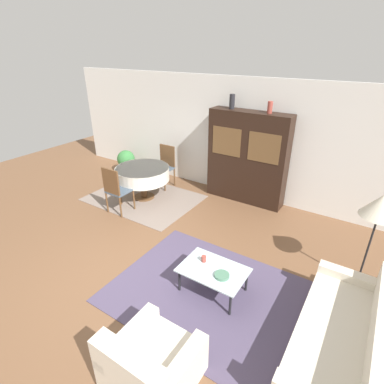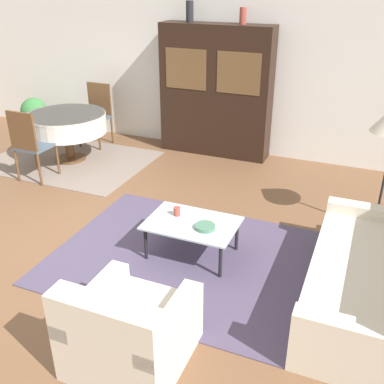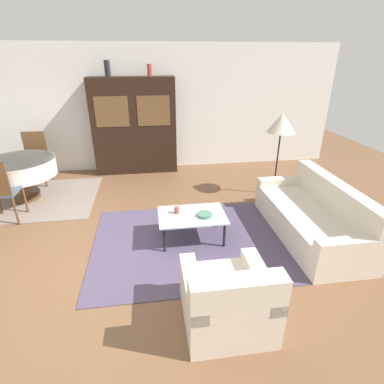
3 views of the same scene
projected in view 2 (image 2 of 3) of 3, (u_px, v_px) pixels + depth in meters
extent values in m
plane|color=brown|center=(76.00, 249.00, 4.92)|extent=(14.00, 14.00, 0.00)
cube|color=white|center=(200.00, 66.00, 7.33)|extent=(10.00, 0.06, 2.70)
cube|color=#4C425B|center=(189.00, 258.00, 4.76)|extent=(2.81, 2.16, 0.01)
cube|color=gray|center=(70.00, 160.00, 7.24)|extent=(2.49, 1.83, 0.01)
cube|color=beige|center=(361.00, 285.00, 4.03)|extent=(0.90, 2.05, 0.42)
cube|color=beige|center=(357.00, 332.00, 3.13)|extent=(0.90, 0.16, 0.12)
cube|color=beige|center=(372.00, 212.00, 4.69)|extent=(0.90, 0.16, 0.12)
cube|color=beige|center=(133.00, 336.00, 3.46)|extent=(0.83, 0.85, 0.41)
cube|color=beige|center=(105.00, 325.00, 3.02)|extent=(0.83, 0.20, 0.38)
cube|color=beige|center=(92.00, 298.00, 3.46)|extent=(0.16, 0.85, 0.12)
cube|color=beige|center=(171.00, 322.00, 3.23)|extent=(0.16, 0.85, 0.12)
cylinder|color=black|center=(146.00, 243.00, 4.67)|extent=(0.04, 0.04, 0.37)
cylinder|color=black|center=(220.00, 261.00, 4.39)|extent=(0.04, 0.04, 0.37)
cylinder|color=black|center=(168.00, 220.00, 5.11)|extent=(0.04, 0.04, 0.37)
cylinder|color=black|center=(237.00, 235.00, 4.82)|extent=(0.04, 0.04, 0.37)
cube|color=silver|center=(192.00, 223.00, 4.66)|extent=(0.94, 0.65, 0.02)
cube|color=black|center=(216.00, 92.00, 7.14)|extent=(1.78, 0.40, 2.05)
cube|color=brown|center=(186.00, 69.00, 6.96)|extent=(0.68, 0.01, 0.61)
cube|color=brown|center=(239.00, 73.00, 6.66)|extent=(0.68, 0.01, 0.61)
cylinder|color=brown|center=(71.00, 158.00, 7.26)|extent=(0.48, 0.48, 0.03)
cylinder|color=brown|center=(69.00, 146.00, 7.17)|extent=(0.14, 0.14, 0.46)
cylinder|color=silver|center=(66.00, 123.00, 7.00)|extent=(1.23, 1.23, 0.30)
cylinder|color=silver|center=(65.00, 115.00, 6.94)|extent=(1.24, 1.24, 0.03)
cylinder|color=brown|center=(36.00, 156.00, 6.78)|extent=(0.04, 0.04, 0.46)
cylinder|color=brown|center=(58.00, 160.00, 6.64)|extent=(0.04, 0.04, 0.46)
cylinder|color=brown|center=(17.00, 165.00, 6.44)|extent=(0.04, 0.04, 0.46)
cylinder|color=brown|center=(40.00, 170.00, 6.30)|extent=(0.04, 0.04, 0.46)
cube|color=#475666|center=(35.00, 146.00, 6.43)|extent=(0.44, 0.44, 0.04)
cube|color=brown|center=(22.00, 131.00, 6.14)|extent=(0.44, 0.04, 0.54)
cylinder|color=brown|center=(99.00, 137.00, 7.55)|extent=(0.04, 0.04, 0.46)
cylinder|color=brown|center=(79.00, 134.00, 7.69)|extent=(0.04, 0.04, 0.46)
cylinder|color=brown|center=(112.00, 130.00, 7.89)|extent=(0.04, 0.04, 0.46)
cylinder|color=brown|center=(93.00, 127.00, 8.03)|extent=(0.04, 0.04, 0.46)
cube|color=#475666|center=(94.00, 118.00, 7.68)|extent=(0.44, 0.44, 0.04)
cube|color=brown|center=(99.00, 99.00, 7.72)|extent=(0.44, 0.04, 0.54)
cylinder|color=black|center=(374.00, 228.00, 5.31)|extent=(0.28, 0.28, 0.02)
cylinder|color=black|center=(384.00, 181.00, 5.04)|extent=(0.03, 0.03, 1.20)
cylinder|color=#9E4238|center=(177.00, 211.00, 4.77)|extent=(0.07, 0.07, 0.10)
cylinder|color=#4C7A60|center=(205.00, 227.00, 4.54)|extent=(0.21, 0.21, 0.04)
cylinder|color=#232328|center=(190.00, 11.00, 6.77)|extent=(0.12, 0.12, 0.31)
cylinder|color=#9E4238|center=(243.00, 16.00, 6.50)|extent=(0.10, 0.10, 0.23)
cylinder|color=#4C4C51|center=(37.00, 127.00, 8.49)|extent=(0.35, 0.35, 0.20)
sphere|color=#387A3D|center=(34.00, 111.00, 8.36)|extent=(0.49, 0.49, 0.49)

